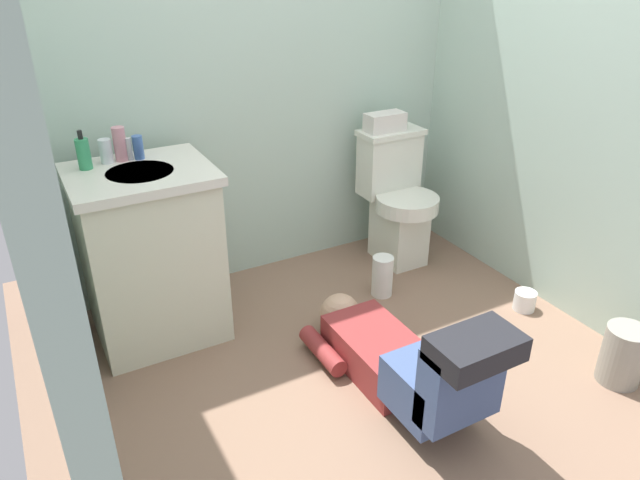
% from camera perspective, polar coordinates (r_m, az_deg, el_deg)
% --- Properties ---
extents(ground_plane, '(2.74, 2.95, 0.04)m').
position_cam_1_polar(ground_plane, '(2.73, 3.44, -11.53)').
color(ground_plane, '#856551').
extents(wall_back, '(2.40, 0.08, 2.40)m').
position_cam_1_polar(wall_back, '(3.07, -6.42, 17.92)').
color(wall_back, '#AEC7B8').
rests_on(wall_back, ground_plane).
extents(wall_left, '(0.08, 1.95, 2.40)m').
position_cam_1_polar(wall_left, '(1.85, -27.86, 8.97)').
color(wall_left, '#AEC7B8').
rests_on(wall_left, ground_plane).
extents(wall_right, '(0.08, 1.95, 2.40)m').
position_cam_1_polar(wall_right, '(2.97, 24.25, 15.52)').
color(wall_right, '#AEC7B8').
rests_on(wall_right, ground_plane).
extents(toilet, '(0.36, 0.46, 0.75)m').
position_cam_1_polar(toilet, '(3.37, 7.46, 3.95)').
color(toilet, silver).
rests_on(toilet, ground_plane).
extents(vanity_cabinet, '(0.60, 0.52, 0.82)m').
position_cam_1_polar(vanity_cabinet, '(2.76, -16.10, -1.28)').
color(vanity_cabinet, beige).
rests_on(vanity_cabinet, ground_plane).
extents(faucet, '(0.02, 0.02, 0.10)m').
position_cam_1_polar(faucet, '(2.71, -18.04, 8.38)').
color(faucet, silver).
rests_on(faucet, vanity_cabinet).
extents(person_plumber, '(0.39, 1.06, 0.52)m').
position_cam_1_polar(person_plumber, '(2.43, 8.13, -11.43)').
color(person_plumber, maroon).
rests_on(person_plumber, ground_plane).
extents(tissue_box, '(0.22, 0.11, 0.10)m').
position_cam_1_polar(tissue_box, '(3.28, 6.33, 11.33)').
color(tissue_box, silver).
rests_on(tissue_box, toilet).
extents(soap_dispenser, '(0.06, 0.06, 0.17)m').
position_cam_1_polar(soap_dispenser, '(2.66, -21.99, 7.81)').
color(soap_dispenser, '#33965F').
rests_on(soap_dispenser, vanity_cabinet).
extents(bottle_clear, '(0.05, 0.05, 0.11)m').
position_cam_1_polar(bottle_clear, '(2.71, -20.08, 8.11)').
color(bottle_clear, silver).
rests_on(bottle_clear, vanity_cabinet).
extents(bottle_pink, '(0.06, 0.06, 0.15)m').
position_cam_1_polar(bottle_pink, '(2.72, -18.86, 8.82)').
color(bottle_pink, '#D28B99').
rests_on(bottle_pink, vanity_cabinet).
extents(bottle_blue, '(0.04, 0.04, 0.10)m').
position_cam_1_polar(bottle_blue, '(2.72, -17.25, 8.60)').
color(bottle_blue, '#4268B2').
rests_on(bottle_blue, vanity_cabinet).
extents(trash_can, '(0.18, 0.18, 0.26)m').
position_cam_1_polar(trash_can, '(2.81, 27.34, -9.90)').
color(trash_can, gray).
rests_on(trash_can, ground_plane).
extents(paper_towel_roll, '(0.11, 0.11, 0.22)m').
position_cam_1_polar(paper_towel_roll, '(3.10, 6.08, -3.50)').
color(paper_towel_roll, white).
rests_on(paper_towel_roll, ground_plane).
extents(toilet_paper_roll, '(0.11, 0.11, 0.10)m').
position_cam_1_polar(toilet_paper_roll, '(3.17, 19.27, -5.57)').
color(toilet_paper_roll, white).
rests_on(toilet_paper_roll, ground_plane).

